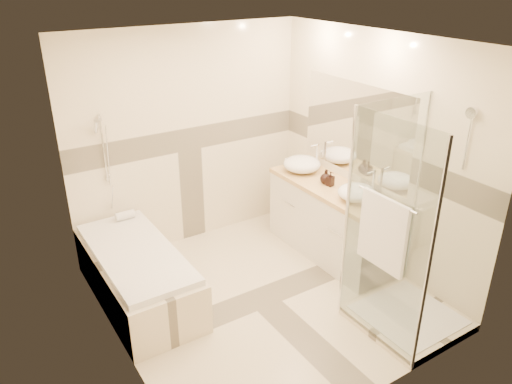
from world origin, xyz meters
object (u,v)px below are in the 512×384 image
vanity (330,220)px  amenity_bottle_b (326,177)px  vessel_sink_near (302,164)px  bathtub (137,272)px  amenity_bottle_a (330,179)px  vessel_sink_far (357,193)px  shower_enclosure (398,276)px

vanity → amenity_bottle_b: 0.51m
vessel_sink_near → amenity_bottle_b: bearing=-90.0°
bathtub → vessel_sink_near: vessel_sink_near is taller
amenity_bottle_a → vessel_sink_far: bearing=-90.0°
vanity → shower_enclosure: 1.31m
bathtub → shower_enclosure: bearing=-41.1°
vanity → amenity_bottle_b: amenity_bottle_b is taller
vessel_sink_near → amenity_bottle_a: vessel_sink_near is taller
bathtub → vanity: 2.18m
amenity_bottle_b → amenity_bottle_a: bearing=-90.0°
vanity → vessel_sink_near: bearing=92.2°
bathtub → vessel_sink_near: 2.23m
bathtub → vessel_sink_near: bearing=4.7°
vessel_sink_far → vessel_sink_near: bearing=90.0°
vanity → amenity_bottle_a: bearing=133.7°
shower_enclosure → vessel_sink_near: bearing=81.4°
amenity_bottle_b → vessel_sink_far: bearing=-90.0°
shower_enclosure → vessel_sink_near: shower_enclosure is taller
vessel_sink_far → amenity_bottle_b: size_ratio=2.42×
shower_enclosure → vessel_sink_far: (0.27, 0.87, 0.42)m
vessel_sink_near → amenity_bottle_a: size_ratio=2.69×
shower_enclosure → vanity: bearing=77.0°
vessel_sink_far → amenity_bottle_a: bearing=90.0°
vessel_sink_far → vanity: bearing=87.1°
vessel_sink_near → amenity_bottle_a: bearing=-90.0°
shower_enclosure → amenity_bottle_a: shower_enclosure is taller
vessel_sink_far → bathtub: bearing=160.7°
amenity_bottle_a → bathtub: bearing=171.2°
bathtub → vanity: vanity is taller
vessel_sink_far → amenity_bottle_a: amenity_bottle_a is taller
amenity_bottle_a → amenity_bottle_b: same height
vanity → vessel_sink_near: size_ratio=3.72×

